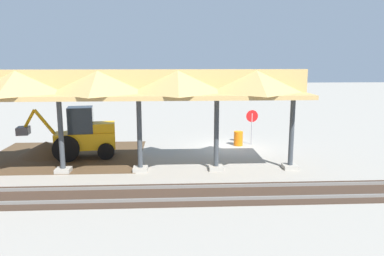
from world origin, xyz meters
name	(u,v)px	position (x,y,z in m)	size (l,w,h in m)	color
ground_plane	(231,147)	(0.00, 0.00, 0.00)	(120.00, 120.00, 0.00)	gray
dirt_work_zone	(66,156)	(9.60, 1.51, 0.00)	(8.40, 7.00, 0.01)	#4C3823
platform_canopy	(138,85)	(5.19, 4.60, 4.17)	(16.02, 3.20, 4.90)	#9E998E
rail_tracks	(262,193)	(0.00, 7.96, 0.03)	(60.00, 2.58, 0.15)	slate
stop_sign	(252,120)	(-1.41, -0.78, 1.58)	(0.76, 0.09, 2.20)	gray
backhoe	(83,135)	(8.54, 1.92, 1.27)	(5.15, 2.14, 2.82)	orange
dirt_mound	(47,154)	(10.79, 1.12, 0.00)	(6.17, 6.17, 1.52)	#4C3823
traffic_barrel	(238,138)	(-0.51, -0.49, 0.45)	(0.56, 0.56, 0.90)	orange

